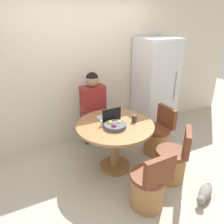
# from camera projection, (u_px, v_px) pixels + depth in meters

# --- Properties ---
(ground_plane) EXTENTS (12.00, 12.00, 0.00)m
(ground_plane) POSITION_uv_depth(u_px,v_px,m) (120.00, 181.00, 3.16)
(ground_plane) COLOR #B2A899
(wall_back) EXTENTS (7.00, 0.06, 2.60)m
(wall_back) POSITION_uv_depth(u_px,v_px,m) (82.00, 71.00, 3.81)
(wall_back) COLOR beige
(wall_back) RESTS_ON ground_plane
(refrigerator) EXTENTS (0.69, 0.66, 1.84)m
(refrigerator) POSITION_uv_depth(u_px,v_px,m) (155.00, 88.00, 4.21)
(refrigerator) COLOR silver
(refrigerator) RESTS_ON ground_plane
(dining_table) EXTENTS (1.13, 1.13, 0.76)m
(dining_table) POSITION_uv_depth(u_px,v_px,m) (115.00, 135.00, 3.22)
(dining_table) COLOR olive
(dining_table) RESTS_ON ground_plane
(chair_near_camera) EXTENTS (0.44, 0.44, 0.81)m
(chair_near_camera) POSITION_uv_depth(u_px,v_px,m) (149.00, 188.00, 2.65)
(chair_near_camera) COLOR #9E7042
(chair_near_camera) RESTS_ON ground_plane
(chair_near_right_corner) EXTENTS (0.51, 0.51, 0.81)m
(chair_near_right_corner) POSITION_uv_depth(u_px,v_px,m) (172.00, 162.00, 3.11)
(chair_near_right_corner) COLOR #9E7042
(chair_near_right_corner) RESTS_ON ground_plane
(chair_right_side) EXTENTS (0.44, 0.44, 0.81)m
(chair_right_side) POSITION_uv_depth(u_px,v_px,m) (158.00, 138.00, 3.73)
(chair_right_side) COLOR #9E7042
(chair_right_side) RESTS_ON ground_plane
(person_seated) EXTENTS (0.40, 0.37, 1.36)m
(person_seated) POSITION_uv_depth(u_px,v_px,m) (92.00, 106.00, 3.77)
(person_seated) COLOR #2D2D38
(person_seated) RESTS_ON ground_plane
(laptop) EXTENTS (0.29, 0.26, 0.21)m
(laptop) POSITION_uv_depth(u_px,v_px,m) (109.00, 117.00, 3.26)
(laptop) COLOR #B7B7BC
(laptop) RESTS_ON dining_table
(fruit_bowl) EXTENTS (0.31, 0.31, 0.10)m
(fruit_bowl) POSITION_uv_depth(u_px,v_px,m) (115.00, 125.00, 3.03)
(fruit_bowl) COLOR #4C4C56
(fruit_bowl) RESTS_ON dining_table
(coffee_cup) EXTENTS (0.07, 0.07, 0.10)m
(coffee_cup) POSITION_uv_depth(u_px,v_px,m) (134.00, 119.00, 3.19)
(coffee_cup) COLOR #383333
(coffee_cup) RESTS_ON dining_table
(cat) EXTENTS (0.45, 0.29, 0.16)m
(cat) POSITION_uv_depth(u_px,v_px,m) (205.00, 193.00, 2.84)
(cat) COLOR gray
(cat) RESTS_ON ground_plane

